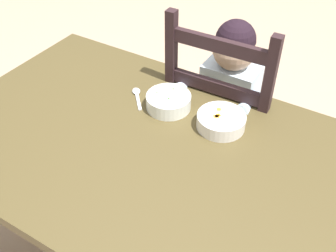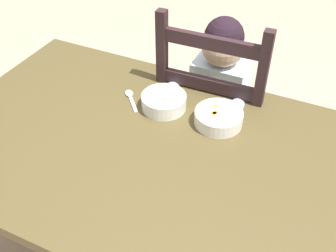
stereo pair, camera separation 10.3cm
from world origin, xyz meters
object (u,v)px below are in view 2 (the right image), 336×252
Objects in this scene: child_figure at (216,94)px; bowl_of_carrots at (219,117)px; bowl_of_peas at (164,101)px; spoon at (130,96)px; dining_chair at (214,123)px; dining_table at (155,168)px.

child_figure is 5.88× the size of bowl_of_carrots.
bowl_of_peas is (-0.10, -0.29, 0.13)m from child_figure.
spoon is (-0.24, -0.29, 0.10)m from child_figure.
dining_chair is 0.42m from bowl_of_peas.
dining_table is at bearing -95.01° from dining_chair.
dining_chair reaches higher than dining_table.
dining_table is 1.43× the size of dining_chair.
spoon is at bearing 179.63° from bowl_of_carrots.
dining_chair is at bearing 109.03° from bowl_of_carrots.
bowl_of_carrots is 1.42× the size of spoon.
child_figure is 8.35× the size of spoon.
dining_table is at bearing -125.93° from bowl_of_carrots.
bowl_of_peas is at bearing 107.11° from dining_table.
bowl_of_peas is at bearing -0.91° from spoon.
child_figure is 6.05× the size of bowl_of_peas.
bowl_of_carrots is at bearing -70.97° from dining_chair.
bowl_of_peas is 0.14m from spoon.
child_figure is at bearing 70.49° from bowl_of_peas.
bowl_of_carrots is (0.10, -0.29, 0.12)m from child_figure.
dining_table is at bearing -45.15° from spoon.
dining_chair reaches higher than child_figure.
bowl_of_peas is 0.21m from bowl_of_carrots.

